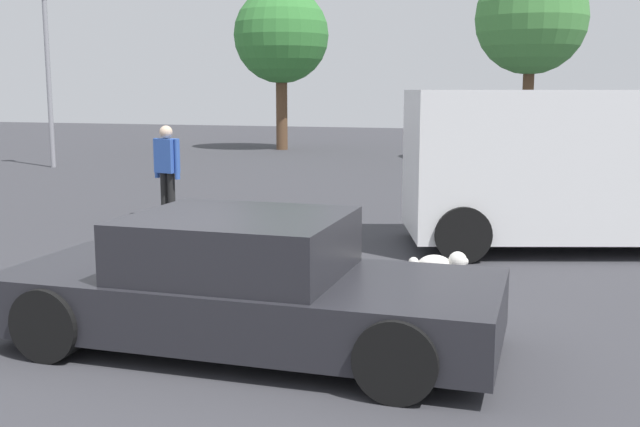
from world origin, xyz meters
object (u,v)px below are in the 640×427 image
Objects in this scene: dog at (439,266)px; pedestrian at (167,164)px; van_white at (585,164)px; sedan_foreground at (247,286)px; light_post_near at (46,39)px.

dog is 0.40× the size of pedestrian.
pedestrian is at bearing -20.15° from van_white.
van_white reaches higher than sedan_foreground.
sedan_foreground is 6.61× the size of dog.
sedan_foreground is 2.79m from dog.
sedan_foreground is at bearing -47.29° from light_post_near.
sedan_foreground is 7.08m from pedestrian.
light_post_near is at bearing 61.51° from pedestrian.
pedestrian is 11.10m from light_post_near.
sedan_foreground is 0.82× the size of light_post_near.
van_white is 16.88m from light_post_near.
pedestrian is (-4.06, 5.79, 0.44)m from sedan_foreground.
pedestrian is 0.31× the size of light_post_near.
van_white is at bearing 52.79° from dog.
pedestrian reaches higher than sedan_foreground.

